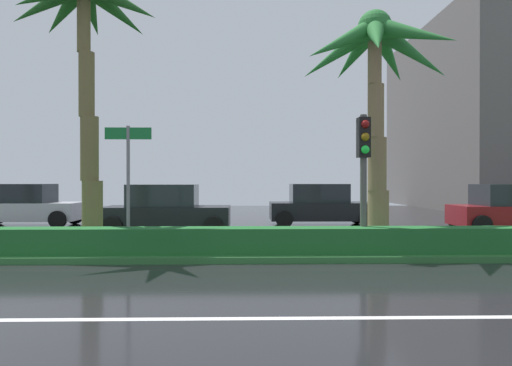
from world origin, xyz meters
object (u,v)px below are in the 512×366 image
object	(u,v)px
traffic_signal_median_right	(364,157)
street_name_sign	(128,171)
car_in_traffic_fourth	(321,206)
palm_tree_centre_left	(84,25)
car_in_traffic_second	(25,206)
car_in_traffic_third	(166,210)
palm_tree_centre	(375,65)

from	to	relation	value
traffic_signal_median_right	street_name_sign	size ratio (longest dim) A/B	1.10
traffic_signal_median_right	car_in_traffic_fourth	xyz separation A→B (m)	(0.27, 7.91, -1.59)
palm_tree_centre_left	street_name_sign	xyz separation A→B (m)	(1.46, -1.23, -3.88)
palm_tree_centre_left	car_in_traffic_second	size ratio (longest dim) A/B	1.71
car_in_traffic_second	car_in_traffic_fourth	xyz separation A→B (m)	(12.15, -0.06, 0.00)
palm_tree_centre_left	car_in_traffic_fourth	xyz separation A→B (m)	(7.35, 6.68, -5.13)
palm_tree_centre_left	car_in_traffic_fourth	bearing A→B (deg)	42.27
street_name_sign	car_in_traffic_third	bearing A→B (deg)	89.76
car_in_traffic_second	palm_tree_centre_left	bearing A→B (deg)	-54.57
street_name_sign	car_in_traffic_second	bearing A→B (deg)	128.11
car_in_traffic_third	car_in_traffic_fourth	distance (m)	6.54
street_name_sign	car_in_traffic_second	distance (m)	10.21
palm_tree_centre	car_in_traffic_third	distance (m)	8.35
palm_tree_centre	car_in_traffic_third	xyz separation A→B (m)	(-6.25, 3.66, -4.16)
palm_tree_centre_left	palm_tree_centre	bearing A→B (deg)	1.04
traffic_signal_median_right	car_in_traffic_third	world-z (taller)	traffic_signal_median_right
car_in_traffic_second	car_in_traffic_third	distance (m)	6.93
palm_tree_centre	street_name_sign	bearing A→B (deg)	-167.67
car_in_traffic_second	street_name_sign	bearing A→B (deg)	-51.89
street_name_sign	car_in_traffic_third	world-z (taller)	street_name_sign
palm_tree_centre	street_name_sign	distance (m)	7.05
palm_tree_centre_left	car_in_traffic_fourth	world-z (taller)	palm_tree_centre_left
traffic_signal_median_right	car_in_traffic_third	bearing A→B (deg)	138.11
traffic_signal_median_right	car_in_traffic_second	size ratio (longest dim) A/B	0.76
traffic_signal_median_right	car_in_traffic_third	xyz separation A→B (m)	(-5.60, 5.02, -1.59)
palm_tree_centre_left	car_in_traffic_third	world-z (taller)	palm_tree_centre_left
street_name_sign	car_in_traffic_fourth	bearing A→B (deg)	53.32
palm_tree_centre	car_in_traffic_fourth	world-z (taller)	palm_tree_centre
palm_tree_centre	traffic_signal_median_right	world-z (taller)	palm_tree_centre
traffic_signal_median_right	street_name_sign	world-z (taller)	traffic_signal_median_right
traffic_signal_median_right	car_in_traffic_second	distance (m)	14.39
palm_tree_centre_left	car_in_traffic_second	xyz separation A→B (m)	(-4.80, 6.75, -5.13)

